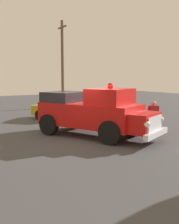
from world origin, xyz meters
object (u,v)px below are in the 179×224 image
at_px(spectator_seated, 104,104).
at_px(spectator_standing, 153,115).
at_px(vintage_fire_truck, 94,112).
at_px(classic_hot_rod, 66,108).
at_px(lawn_chair_by_car, 57,105).
at_px(lawn_chair_near_truck, 105,105).
at_px(utility_pole, 63,63).

xyz_separation_m(spectator_seated, spectator_standing, (2.56, 8.10, 0.27)).
xyz_separation_m(vintage_fire_truck, classic_hot_rod, (-1.29, -5.52, -0.45)).
relative_size(lawn_chair_by_car, spectator_seated, 0.79).
bearing_deg(spectator_seated, vintage_fire_truck, 52.25).
xyz_separation_m(lawn_chair_near_truck, lawn_chair_by_car, (3.20, -2.17, 0.00)).
bearing_deg(lawn_chair_near_truck, lawn_chair_by_car, -34.16).
xyz_separation_m(lawn_chair_by_car, spectator_seated, (-3.07, 2.17, 0.11)).
distance_m(vintage_fire_truck, classic_hot_rod, 5.69).
bearing_deg(classic_hot_rod, spectator_standing, 103.20).
bearing_deg(spectator_standing, vintage_fire_truck, -21.48).
bearing_deg(vintage_fire_truck, spectator_standing, 158.52).
height_order(classic_hot_rod, utility_pole, utility_pole).
relative_size(spectator_standing, utility_pole, 0.21).
bearing_deg(classic_hot_rod, spectator_seated, -160.41).
height_order(lawn_chair_near_truck, lawn_chair_by_car, same).
height_order(vintage_fire_truck, classic_hot_rod, vintage_fire_truck).
bearing_deg(spectator_seated, lawn_chair_by_car, -35.33).
bearing_deg(classic_hot_rod, vintage_fire_truck, 76.86).
height_order(classic_hot_rod, lawn_chair_by_car, classic_hot_rod).
distance_m(classic_hot_rod, utility_pole, 7.77).
bearing_deg(utility_pole, spectator_seated, 103.57).
relative_size(vintage_fire_truck, lawn_chair_by_car, 6.20).
bearing_deg(spectator_standing, spectator_seated, -107.55).
xyz_separation_m(lawn_chair_by_car, spectator_standing, (-0.50, 10.28, 0.37)).
distance_m(classic_hot_rod, spectator_standing, 6.82).
bearing_deg(utility_pole, vintage_fire_truck, 70.47).
distance_m(vintage_fire_truck, utility_pole, 12.95).
height_order(classic_hot_rod, lawn_chair_near_truck, classic_hot_rod).
height_order(lawn_chair_near_truck, spectator_standing, spectator_standing).
xyz_separation_m(classic_hot_rod, lawn_chair_by_car, (-1.05, -3.64, -0.16)).
relative_size(vintage_fire_truck, spectator_seated, 4.90).
distance_m(lawn_chair_near_truck, spectator_standing, 8.55).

